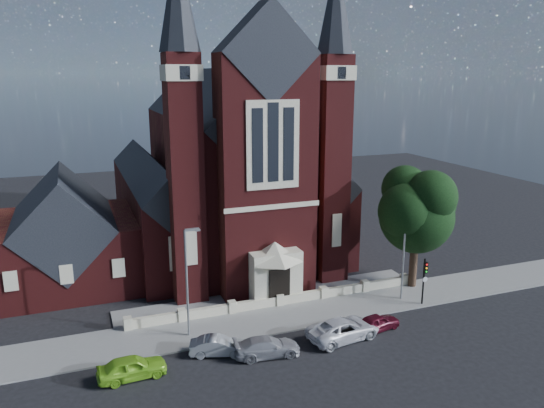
{
  "coord_description": "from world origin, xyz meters",
  "views": [
    {
      "loc": [
        -14.8,
        -30.66,
        18.47
      ],
      "look_at": [
        1.47,
        12.0,
        7.18
      ],
      "focal_mm": 35.0,
      "sensor_mm": 36.0,
      "label": 1
    }
  ],
  "objects": [
    {
      "name": "street_lamp_left",
      "position": [
        -7.91,
        4.0,
        4.6
      ],
      "size": [
        1.16,
        0.22,
        8.09
      ],
      "color": "gray",
      "rests_on": "ground"
    },
    {
      "name": "pavement_strip",
      "position": [
        0.0,
        4.5,
        0.0
      ],
      "size": [
        60.0,
        5.0,
        0.12
      ],
      "primitive_type": "cube",
      "color": "slate",
      "rests_on": "ground"
    },
    {
      "name": "car_silver_b",
      "position": [
        -3.67,
        -0.51,
        0.65
      ],
      "size": [
        4.69,
        2.37,
        1.31
      ],
      "primitive_type": "imported",
      "rotation": [
        0.0,
        0.0,
        1.45
      ],
      "color": "gray",
      "rests_on": "ground"
    },
    {
      "name": "ground",
      "position": [
        0.0,
        15.0,
        0.0
      ],
      "size": [
        120.0,
        120.0,
        0.0
      ],
      "primitive_type": "plane",
      "color": "black",
      "rests_on": "ground"
    },
    {
      "name": "car_silver_a",
      "position": [
        -6.69,
        0.79,
        0.63
      ],
      "size": [
        4.06,
        2.47,
        1.26
      ],
      "primitive_type": "imported",
      "rotation": [
        0.0,
        0.0,
        1.25
      ],
      "color": "#93969A",
      "rests_on": "ground"
    },
    {
      "name": "car_dark_red",
      "position": [
        5.21,
        0.02,
        0.62
      ],
      "size": [
        3.87,
        2.2,
        1.24
      ],
      "primitive_type": "imported",
      "rotation": [
        0.0,
        0.0,
        1.78
      ],
      "color": "#4F0D1C",
      "rests_on": "ground"
    },
    {
      "name": "street_tree",
      "position": [
        12.6,
        5.71,
        6.96
      ],
      "size": [
        6.4,
        6.6,
        10.7
      ],
      "color": "black",
      "rests_on": "ground"
    },
    {
      "name": "forecourt_wall",
      "position": [
        0.0,
        6.5,
        0.0
      ],
      "size": [
        24.0,
        0.4,
        0.9
      ],
      "primitive_type": "cube",
      "color": "#B9AF93",
      "rests_on": "ground"
    },
    {
      "name": "forecourt_paving",
      "position": [
        0.0,
        8.5,
        0.0
      ],
      "size": [
        26.0,
        3.0,
        0.14
      ],
      "primitive_type": "cube",
      "color": "slate",
      "rests_on": "ground"
    },
    {
      "name": "car_white_suv",
      "position": [
        2.24,
        -0.25,
        0.75
      ],
      "size": [
        5.69,
        3.21,
        1.5
      ],
      "primitive_type": "imported",
      "rotation": [
        0.0,
        0.0,
        1.71
      ],
      "color": "white",
      "rests_on": "ground"
    },
    {
      "name": "church",
      "position": [
        -0.0,
        22.94,
        8.19
      ],
      "size": [
        20.01,
        34.9,
        29.2
      ],
      "color": "#521616",
      "rests_on": "ground"
    },
    {
      "name": "street_lamp_right",
      "position": [
        10.09,
        4.0,
        4.6
      ],
      "size": [
        1.16,
        0.22,
        8.09
      ],
      "color": "gray",
      "rests_on": "ground"
    },
    {
      "name": "car_lime_van",
      "position": [
        -12.43,
        -0.01,
        0.72
      ],
      "size": [
        4.34,
        1.94,
        1.45
      ],
      "primitive_type": "imported",
      "rotation": [
        0.0,
        0.0,
        1.62
      ],
      "color": "#85CD29",
      "rests_on": "ground"
    },
    {
      "name": "traffic_signal",
      "position": [
        11.0,
        2.43,
        2.58
      ],
      "size": [
        0.28,
        0.42,
        4.0
      ],
      "color": "black",
      "rests_on": "ground"
    },
    {
      "name": "parish_hall",
      "position": [
        -16.0,
        18.0,
        4.01
      ],
      "size": [
        12.0,
        12.2,
        10.24
      ],
      "color": "#521616",
      "rests_on": "ground"
    }
  ]
}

